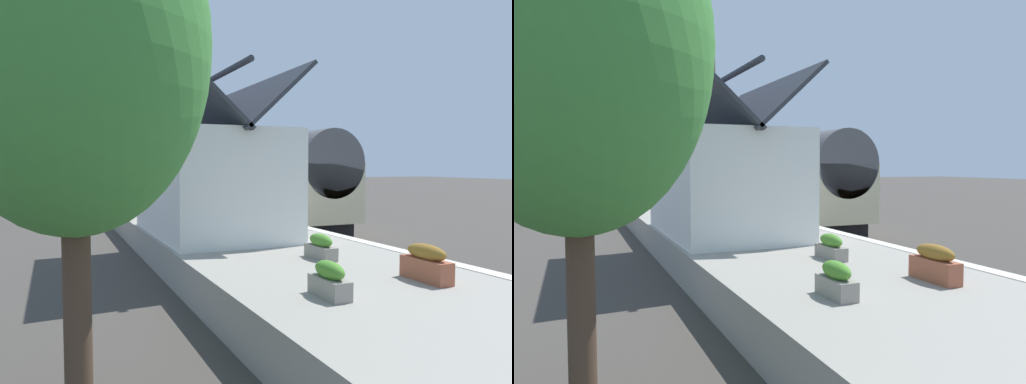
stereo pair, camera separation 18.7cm
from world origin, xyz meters
The scene contains 18 objects.
ground_plane centered at (0.00, 0.00, 0.00)m, with size 160.00×160.00×0.00m, color #423D38.
platform centered at (0.00, 3.62, 0.45)m, with size 32.00×5.25×0.89m, color gray.
platform_edge_coping centered at (0.00, 1.18, 0.90)m, with size 32.00×0.36×0.02m, color beige.
rail_near centered at (0.00, -1.62, 0.07)m, with size 52.00×0.08×0.14m, color gray.
rail_far centered at (0.00, -0.18, 0.07)m, with size 52.00×0.08×0.14m, color gray.
train centered at (2.57, -0.90, 2.22)m, with size 10.83×2.73×4.32m.
station_building centered at (-4.27, 4.47, 2.55)m, with size 6.52×3.58×5.90m.
bench_near_building centered at (2.21, 3.03, 1.37)m, with size 1.41×0.47×0.88m.
bench_mid_platform centered at (5.83, 2.94, 1.37)m, with size 1.41×0.46×0.88m.
bench_platform_end centered at (10.27, 2.96, 1.37)m, with size 1.40×0.44×0.88m.
planter_bench_left centered at (-8.97, 3.43, 1.16)m, with size 0.92×0.32×0.55m.
planter_bench_right centered at (0.49, 3.53, 1.20)m, with size 0.97×0.32×0.64m.
planter_corner_building centered at (6.77, 2.02, 1.27)m, with size 0.45×0.45×0.77m.
planter_edge_near centered at (10.90, 4.20, 1.32)m, with size 0.57×0.57×0.87m.
planter_by_door centered at (-11.65, 4.87, 1.16)m, with size 0.82×0.32×0.57m.
planter_edge_far centered at (0.77, 2.33, 1.19)m, with size 0.38×0.38×0.59m.
planter_under_sign centered at (-11.43, 2.75, 1.21)m, with size 1.02×0.32×0.66m.
tree_far_left centered at (-11.87, 8.54, 4.33)m, with size 3.71×3.22×6.61m.
Camera 1 is at (-17.92, 8.79, 2.94)m, focal length 33.53 mm.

